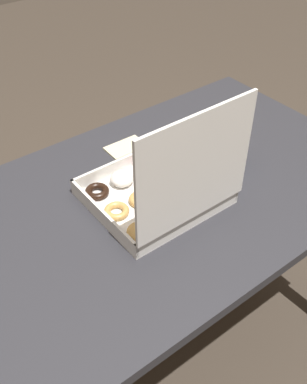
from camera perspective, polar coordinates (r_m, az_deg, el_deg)
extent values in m
plane|color=#42382D|center=(1.80, 0.56, -18.60)|extent=(8.00, 8.00, 0.00)
cube|color=#2D2D33|center=(1.22, 0.79, -0.52)|extent=(1.27, 0.75, 0.03)
cylinder|color=#2D2D33|center=(1.96, 8.27, 3.02)|extent=(0.06, 0.06, 0.73)
cube|color=white|center=(1.19, 0.00, -0.63)|extent=(0.33, 0.30, 0.01)
cube|color=white|center=(1.27, -3.96, 3.57)|extent=(0.33, 0.01, 0.04)
cube|color=white|center=(1.10, 4.59, -3.66)|extent=(0.33, 0.01, 0.04)
cube|color=white|center=(1.26, 5.77, 3.09)|extent=(0.01, 0.30, 0.04)
cube|color=white|center=(1.11, -6.53, -3.03)|extent=(0.01, 0.30, 0.04)
cube|color=white|center=(0.98, 5.39, 2.86)|extent=(0.33, 0.01, 0.29)
torus|color=black|center=(1.30, 1.58, 4.03)|extent=(0.06, 0.06, 0.02)
torus|color=pink|center=(1.26, -1.05, 2.77)|extent=(0.06, 0.06, 0.02)
ellipsoid|color=white|center=(1.22, -4.05, 1.70)|extent=(0.06, 0.06, 0.03)
torus|color=black|center=(1.20, -7.18, 0.08)|extent=(0.06, 0.06, 0.02)
ellipsoid|color=pink|center=(1.24, 4.40, 2.17)|extent=(0.06, 0.06, 0.03)
ellipsoid|color=#B77A38|center=(1.20, 1.63, 0.77)|extent=(0.06, 0.06, 0.03)
torus|color=tan|center=(1.17, -1.59, -0.94)|extent=(0.06, 0.06, 0.02)
torus|color=tan|center=(1.14, -4.71, -2.42)|extent=(0.06, 0.06, 0.02)
ellipsoid|color=pink|center=(1.19, 7.05, 0.09)|extent=(0.06, 0.06, 0.04)
torus|color=#B77A38|center=(1.15, 4.25, -1.86)|extent=(0.06, 0.06, 0.02)
ellipsoid|color=white|center=(1.11, 1.38, -3.11)|extent=(0.06, 0.06, 0.03)
ellipsoid|color=tan|center=(1.07, -1.72, -5.07)|extent=(0.06, 0.06, 0.03)
cylinder|color=teal|center=(1.30, 9.47, 5.19)|extent=(0.08, 0.08, 0.09)
cylinder|color=black|center=(1.28, 9.68, 6.74)|extent=(0.07, 0.07, 0.01)
cube|color=beige|center=(1.37, -3.54, 5.69)|extent=(0.12, 0.08, 0.01)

